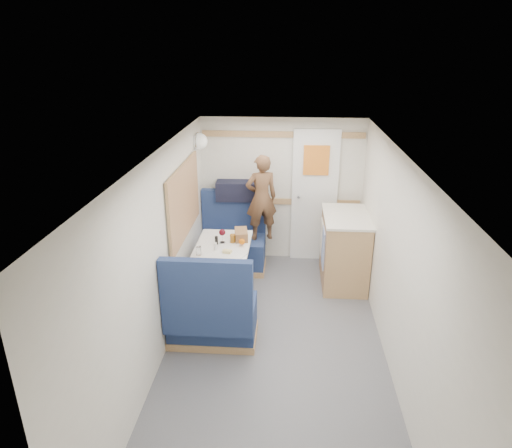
# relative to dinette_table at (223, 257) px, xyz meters

# --- Properties ---
(floor) EXTENTS (4.50, 4.50, 0.00)m
(floor) POSITION_rel_dinette_table_xyz_m (0.65, -1.00, -0.57)
(floor) COLOR #515156
(floor) RESTS_ON ground
(ceiling) EXTENTS (4.50, 4.50, 0.00)m
(ceiling) POSITION_rel_dinette_table_xyz_m (0.65, -1.00, 1.43)
(ceiling) COLOR silver
(ceiling) RESTS_ON wall_back
(wall_back) EXTENTS (2.20, 0.02, 2.00)m
(wall_back) POSITION_rel_dinette_table_xyz_m (0.65, 1.25, 0.43)
(wall_back) COLOR silver
(wall_back) RESTS_ON floor
(wall_left) EXTENTS (0.02, 4.50, 2.00)m
(wall_left) POSITION_rel_dinette_table_xyz_m (-0.45, -1.00, 0.43)
(wall_left) COLOR silver
(wall_left) RESTS_ON floor
(wall_right) EXTENTS (0.02, 4.50, 2.00)m
(wall_right) POSITION_rel_dinette_table_xyz_m (1.75, -1.00, 0.43)
(wall_right) COLOR silver
(wall_right) RESTS_ON floor
(oak_trim_low) EXTENTS (2.15, 0.02, 0.08)m
(oak_trim_low) POSITION_rel_dinette_table_xyz_m (0.65, 1.23, 0.28)
(oak_trim_low) COLOR #946743
(oak_trim_low) RESTS_ON wall_back
(oak_trim_high) EXTENTS (2.15, 0.02, 0.08)m
(oak_trim_high) POSITION_rel_dinette_table_xyz_m (0.65, 1.23, 1.21)
(oak_trim_high) COLOR #946743
(oak_trim_high) RESTS_ON wall_back
(side_window) EXTENTS (0.04, 1.30, 0.72)m
(side_window) POSITION_rel_dinette_table_xyz_m (-0.43, 0.00, 0.68)
(side_window) COLOR #96A38A
(side_window) RESTS_ON wall_left
(rear_door) EXTENTS (0.62, 0.12, 1.86)m
(rear_door) POSITION_rel_dinette_table_xyz_m (1.10, 1.22, 0.41)
(rear_door) COLOR white
(rear_door) RESTS_ON wall_back
(dinette_table) EXTENTS (0.62, 0.92, 0.72)m
(dinette_table) POSITION_rel_dinette_table_xyz_m (0.00, 0.00, 0.00)
(dinette_table) COLOR white
(dinette_table) RESTS_ON floor
(bench_far) EXTENTS (0.90, 0.59, 1.05)m
(bench_far) POSITION_rel_dinette_table_xyz_m (-0.00, 0.86, -0.27)
(bench_far) COLOR navy
(bench_far) RESTS_ON floor
(bench_near) EXTENTS (0.90, 0.59, 1.05)m
(bench_near) POSITION_rel_dinette_table_xyz_m (-0.00, -0.86, -0.27)
(bench_near) COLOR navy
(bench_near) RESTS_ON floor
(ledge) EXTENTS (0.90, 0.14, 0.04)m
(ledge) POSITION_rel_dinette_table_xyz_m (-0.00, 1.12, 0.31)
(ledge) COLOR #946743
(ledge) RESTS_ON bench_far
(dome_light) EXTENTS (0.20, 0.20, 0.20)m
(dome_light) POSITION_rel_dinette_table_xyz_m (-0.39, 0.85, 1.18)
(dome_light) COLOR white
(dome_light) RESTS_ON wall_left
(galley_counter) EXTENTS (0.57, 0.92, 0.92)m
(galley_counter) POSITION_rel_dinette_table_xyz_m (1.47, 0.55, -0.10)
(galley_counter) COLOR #946743
(galley_counter) RESTS_ON floor
(person) EXTENTS (0.48, 0.39, 1.14)m
(person) POSITION_rel_dinette_table_xyz_m (0.39, 0.84, 0.46)
(person) COLOR brown
(person) RESTS_ON bench_far
(duffel_bag) EXTENTS (0.54, 0.28, 0.26)m
(duffel_bag) POSITION_rel_dinette_table_xyz_m (0.03, 1.12, 0.46)
(duffel_bag) COLOR black
(duffel_bag) RESTS_ON ledge
(tray) EXTENTS (0.40, 0.44, 0.02)m
(tray) POSITION_rel_dinette_table_xyz_m (0.12, -0.33, 0.16)
(tray) COLOR white
(tray) RESTS_ON dinette_table
(orange_fruit) EXTENTS (0.07, 0.07, 0.07)m
(orange_fruit) POSITION_rel_dinette_table_xyz_m (0.22, -0.01, 0.21)
(orange_fruit) COLOR orange
(orange_fruit) RESTS_ON tray
(cheese_block) EXTENTS (0.11, 0.08, 0.03)m
(cheese_block) POSITION_rel_dinette_table_xyz_m (0.09, -0.25, 0.19)
(cheese_block) COLOR #ECE188
(cheese_block) RESTS_ON tray
(wine_glass) EXTENTS (0.08, 0.08, 0.17)m
(wine_glass) POSITION_rel_dinette_table_xyz_m (-0.01, 0.06, 0.28)
(wine_glass) COLOR white
(wine_glass) RESTS_ON dinette_table
(tumbler_left) EXTENTS (0.06, 0.06, 0.10)m
(tumbler_left) POSITION_rel_dinette_table_xyz_m (-0.23, -0.29, 0.20)
(tumbler_left) COLOR silver
(tumbler_left) RESTS_ON dinette_table
(beer_glass) EXTENTS (0.06, 0.06, 0.10)m
(beer_glass) POSITION_rel_dinette_table_xyz_m (0.11, 0.08, 0.20)
(beer_glass) COLOR brown
(beer_glass) RESTS_ON dinette_table
(pepper_grinder) EXTENTS (0.04, 0.04, 0.10)m
(pepper_grinder) POSITION_rel_dinette_table_xyz_m (-0.07, 0.01, 0.20)
(pepper_grinder) COLOR black
(pepper_grinder) RESTS_ON dinette_table
(salt_grinder) EXTENTS (0.03, 0.03, 0.09)m
(salt_grinder) POSITION_rel_dinette_table_xyz_m (-0.06, -0.15, 0.20)
(salt_grinder) COLOR silver
(salt_grinder) RESTS_ON dinette_table
(bread_loaf) EXTENTS (0.19, 0.29, 0.11)m
(bread_loaf) POSITION_rel_dinette_table_xyz_m (0.20, 0.19, 0.21)
(bread_loaf) COLOR brown
(bread_loaf) RESTS_ON dinette_table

